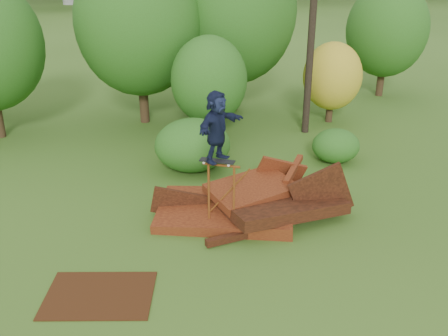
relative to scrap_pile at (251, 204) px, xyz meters
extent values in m
plane|color=#2D5116|center=(0.00, -2.16, -0.36)|extent=(240.00, 240.00, 0.00)
cube|color=#3C130A|center=(-0.73, 0.06, -0.18)|extent=(4.21, 3.29, 0.61)
cube|color=black|center=(0.77, -0.24, 0.06)|extent=(3.62, 2.72, 0.64)
cube|color=#3C130A|center=(0.07, 0.26, 0.34)|extent=(2.67, 2.15, 0.48)
cube|color=black|center=(1.87, -0.44, 0.29)|extent=(1.97, 0.17, 1.91)
cube|color=#3C130A|center=(1.07, 1.06, 0.19)|extent=(1.78, 0.47, 1.70)
cube|color=black|center=(-1.93, 0.46, -0.01)|extent=(1.66, 0.40, 1.07)
cube|color=black|center=(-0.43, -1.14, -0.24)|extent=(2.21, 0.63, 0.18)
cube|color=#3C130A|center=(1.47, 0.76, 0.59)|extent=(1.03, 1.39, 0.38)
cylinder|color=brown|center=(-1.26, -0.45, 0.58)|extent=(0.06, 0.06, 1.88)
cylinder|color=brown|center=(-0.67, -0.75, 0.58)|extent=(0.06, 0.06, 1.88)
cylinder|color=brown|center=(-0.97, -0.60, 1.52)|extent=(0.89, 0.50, 0.06)
cube|color=black|center=(-1.06, -0.55, 1.63)|extent=(0.90, 0.62, 0.03)
cylinder|color=beige|center=(-1.39, -0.49, 1.58)|extent=(0.07, 0.06, 0.06)
cylinder|color=beige|center=(-1.30, -0.32, 1.58)|extent=(0.07, 0.06, 0.06)
cylinder|color=beige|center=(-0.82, -0.78, 1.58)|extent=(0.07, 0.06, 0.06)
cylinder|color=beige|center=(-0.73, -0.61, 1.58)|extent=(0.07, 0.06, 0.06)
imported|color=#131934|center=(-1.06, -0.55, 2.54)|extent=(1.58, 1.51, 1.79)
cube|color=#381C0C|center=(-4.10, -2.74, -0.34)|extent=(2.58, 2.07, 0.03)
cylinder|color=black|center=(-2.33, 9.10, 0.77)|extent=(0.39, 0.39, 2.26)
ellipsoid|color=#264D14|center=(-2.33, 9.10, 3.82)|extent=(5.12, 5.12, 5.89)
cylinder|color=black|center=(-0.01, 6.24, 0.30)|extent=(0.31, 0.31, 1.32)
ellipsoid|color=#264D14|center=(-0.01, 6.24, 2.04)|extent=(2.87, 2.87, 3.30)
cylinder|color=black|center=(1.82, 10.03, 0.83)|extent=(0.40, 0.40, 2.38)
ellipsoid|color=#264D14|center=(1.82, 10.03, 4.07)|extent=(5.44, 5.44, 6.26)
cylinder|color=black|center=(5.49, 7.45, 0.18)|extent=(0.29, 0.29, 1.07)
ellipsoid|color=#A58C19|center=(5.49, 7.45, 1.64)|extent=(2.48, 2.48, 2.85)
cylinder|color=black|center=(9.71, 10.91, 0.54)|extent=(0.35, 0.35, 1.80)
ellipsoid|color=#264D14|center=(9.71, 10.91, 2.92)|extent=(3.95, 3.95, 4.54)
ellipsoid|color=#264D14|center=(-1.08, 3.57, 0.52)|extent=(2.54, 2.34, 1.76)
ellipsoid|color=#264D14|center=(3.91, 3.19, 0.23)|extent=(1.66, 1.52, 1.18)
cylinder|color=black|center=(4.00, 6.39, 4.57)|extent=(0.28, 0.28, 9.85)
camera|label=1|loc=(-3.30, -11.85, 6.45)|focal=40.00mm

